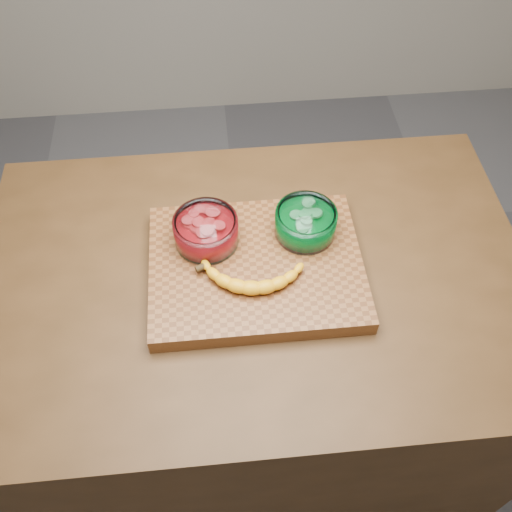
{
  "coord_description": "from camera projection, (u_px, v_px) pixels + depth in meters",
  "views": [
    {
      "loc": [
        -0.07,
        -0.72,
        1.9
      ],
      "look_at": [
        0.0,
        0.0,
        0.96
      ],
      "focal_mm": 40.0,
      "sensor_mm": 36.0,
      "label": 1
    }
  ],
  "objects": [
    {
      "name": "bowl_red",
      "position": [
        206.0,
        231.0,
        1.21
      ],
      "size": [
        0.14,
        0.14,
        0.06
      ],
      "color": "white",
      "rests_on": "cutting_board"
    },
    {
      "name": "bowl_green",
      "position": [
        306.0,
        223.0,
        1.23
      ],
      "size": [
        0.13,
        0.13,
        0.06
      ],
      "color": "white",
      "rests_on": "cutting_board"
    },
    {
      "name": "counter",
      "position": [
        256.0,
        367.0,
        1.59
      ],
      "size": [
        1.2,
        0.8,
        0.9
      ],
      "primitive_type": "cube",
      "color": "#482D15",
      "rests_on": "ground"
    },
    {
      "name": "ground",
      "position": [
        256.0,
        427.0,
        1.95
      ],
      "size": [
        3.5,
        3.5,
        0.0
      ],
      "primitive_type": "plane",
      "color": "#5B5B5F",
      "rests_on": "ground"
    },
    {
      "name": "cutting_board",
      "position": [
        256.0,
        267.0,
        1.22
      ],
      "size": [
        0.45,
        0.35,
        0.04
      ],
      "primitive_type": "cube",
      "color": "brown",
      "rests_on": "counter"
    },
    {
      "name": "banana",
      "position": [
        253.0,
        274.0,
        1.16
      ],
      "size": [
        0.24,
        0.12,
        0.03
      ],
      "primitive_type": null,
      "color": "#F5A915",
      "rests_on": "cutting_board"
    }
  ]
}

